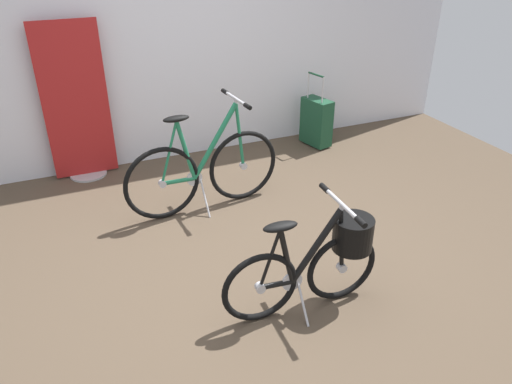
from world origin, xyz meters
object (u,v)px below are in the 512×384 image
object	(u,v)px
display_bike_left	(204,170)
folding_bike_foreground	(321,257)
floor_banner_stand	(77,112)
rolling_suitcase	(316,122)

from	to	relation	value
display_bike_left	folding_bike_foreground	bearing A→B (deg)	-79.14
folding_bike_foreground	display_bike_left	xyz separation A→B (m)	(-0.29, 1.51, -0.00)
display_bike_left	floor_banner_stand	bearing A→B (deg)	129.04
folding_bike_foreground	display_bike_left	distance (m)	1.54
floor_banner_stand	display_bike_left	bearing A→B (deg)	-50.96
floor_banner_stand	folding_bike_foreground	distance (m)	2.87
folding_bike_foreground	rolling_suitcase	distance (m)	2.70
floor_banner_stand	folding_bike_foreground	size ratio (longest dim) A/B	1.40
folding_bike_foreground	floor_banner_stand	bearing A→B (deg)	114.32
display_bike_left	rolling_suitcase	size ratio (longest dim) A/B	1.70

